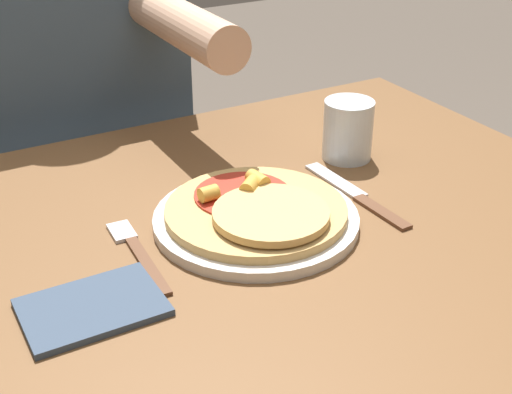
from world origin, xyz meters
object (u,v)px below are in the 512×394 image
dining_table (267,327)px  fork (137,251)px  plate (256,220)px  knife (358,196)px  pizza (258,210)px  person_diner (80,106)px  drinking_glass (348,130)px

dining_table → fork: bearing=154.0°
plate → fork: plate is taller
dining_table → knife: bearing=16.5°
pizza → person_diner: bearing=96.1°
dining_table → person_diner: (-0.04, 0.62, 0.10)m
knife → drinking_glass: bearing=61.5°
plate → drinking_glass: size_ratio=2.90×
dining_table → drinking_glass: bearing=35.1°
pizza → drinking_glass: (0.22, 0.11, 0.02)m
plate → drinking_glass: (0.22, 0.11, 0.04)m
dining_table → fork: size_ratio=5.87×
fork → pizza: bearing=-6.1°
pizza → fork: bearing=173.9°
dining_table → drinking_glass: 0.33m
plate → pizza: pizza is taller
fork → person_diner: bearing=80.1°
dining_table → knife: size_ratio=4.68×
plate → pizza: (-0.00, -0.01, 0.02)m
person_diner → drinking_glass: bearing=-58.3°
person_diner → dining_table: bearing=-85.9°
pizza → drinking_glass: 0.25m
drinking_glass → dining_table: bearing=-144.9°
plate → pizza: size_ratio=1.13×
dining_table → pizza: 0.15m
dining_table → drinking_glass: drinking_glass is taller
plate → fork: 0.16m
dining_table → pizza: (0.02, 0.05, 0.14)m
plate → knife: bearing=-2.1°
drinking_glass → plate: bearing=-153.7°
person_diner → pizza: bearing=-83.9°
fork → knife: size_ratio=0.80×
fork → person_diner: person_diner is taller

